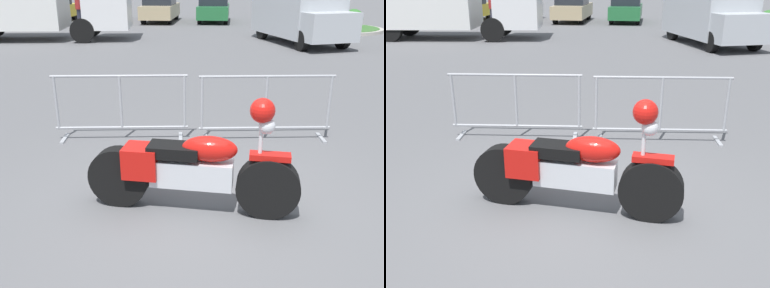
{
  "view_description": "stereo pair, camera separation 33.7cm",
  "coord_description": "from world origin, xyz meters",
  "views": [
    {
      "loc": [
        -0.08,
        -4.25,
        2.5
      ],
      "look_at": [
        -0.13,
        0.46,
        0.65
      ],
      "focal_mm": 40.0,
      "sensor_mm": 36.0,
      "label": 1
    },
    {
      "loc": [
        0.26,
        -4.24,
        2.5
      ],
      "look_at": [
        -0.13,
        0.46,
        0.65
      ],
      "focal_mm": 40.0,
      "sensor_mm": 36.0,
      "label": 2
    }
  ],
  "objects": [
    {
      "name": "delivery_van",
      "position": [
        3.95,
        13.33,
        1.24
      ],
      "size": [
        3.32,
        5.35,
        2.31
      ],
      "rotation": [
        0.0,
        0.0,
        -1.28
      ],
      "color": "#B2B7BC",
      "rests_on": "ground"
    },
    {
      "name": "motorcycle",
      "position": [
        -0.13,
        0.06,
        0.52
      ],
      "size": [
        2.39,
        0.58,
        1.35
      ],
      "rotation": [
        0.0,
        0.0,
        -0.16
      ],
      "color": "black",
      "rests_on": "ground"
    },
    {
      "name": "parked_car_green",
      "position": [
        0.94,
        21.83,
        0.73
      ],
      "size": [
        2.09,
        4.4,
        1.45
      ],
      "rotation": [
        0.0,
        0.0,
        1.49
      ],
      "color": "#236B38",
      "rests_on": "ground"
    },
    {
      "name": "parked_car_maroon",
      "position": [
        -11.58,
        21.74,
        0.73
      ],
      "size": [
        2.07,
        4.36,
        1.44
      ],
      "rotation": [
        0.0,
        0.0,
        1.49
      ],
      "color": "maroon",
      "rests_on": "ground"
    },
    {
      "name": "pedestrian",
      "position": [
        -6.44,
        19.78,
        0.92
      ],
      "size": [
        0.48,
        0.48,
        1.69
      ],
      "rotation": [
        0.0,
        0.0,
        5.59
      ],
      "color": "#262838",
      "rests_on": "ground"
    },
    {
      "name": "parked_car_tan",
      "position": [
        -2.19,
        21.85,
        0.75
      ],
      "size": [
        2.14,
        4.51,
        1.49
      ],
      "rotation": [
        0.0,
        0.0,
        1.49
      ],
      "color": "tan",
      "rests_on": "ground"
    },
    {
      "name": "crowd_barrier_far",
      "position": [
        1.04,
        2.34,
        0.55
      ],
      "size": [
        2.15,
        0.52,
        1.07
      ],
      "rotation": [
        0.0,
        0.0,
        0.04
      ],
      "color": "#9EA0A5",
      "rests_on": "ground"
    },
    {
      "name": "parked_car_yellow",
      "position": [
        -8.45,
        21.83,
        0.73
      ],
      "size": [
        2.06,
        4.34,
        1.43
      ],
      "rotation": [
        0.0,
        0.0,
        1.49
      ],
      "color": "yellow",
      "rests_on": "ground"
    },
    {
      "name": "crowd_barrier_near",
      "position": [
        -1.29,
        2.34,
        0.55
      ],
      "size": [
        2.15,
        0.52,
        1.07
      ],
      "rotation": [
        0.0,
        0.0,
        0.04
      ],
      "color": "#9EA0A5",
      "rests_on": "ground"
    },
    {
      "name": "parked_car_white",
      "position": [
        -5.32,
        22.34,
        0.7
      ],
      "size": [
        2.0,
        4.21,
        1.39
      ],
      "rotation": [
        0.0,
        0.0,
        1.49
      ],
      "color": "white",
      "rests_on": "ground"
    },
    {
      "name": "ground_plane",
      "position": [
        0.0,
        0.0,
        0.0
      ],
      "size": [
        120.0,
        120.0,
        0.0
      ],
      "primitive_type": "plane",
      "color": "#5B5B5E"
    },
    {
      "name": "planter_island",
      "position": [
        6.71,
        17.63,
        0.23
      ],
      "size": [
        4.73,
        4.73,
        1.02
      ],
      "color": "#ADA89E",
      "rests_on": "ground"
    }
  ]
}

